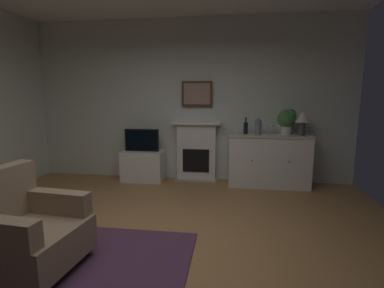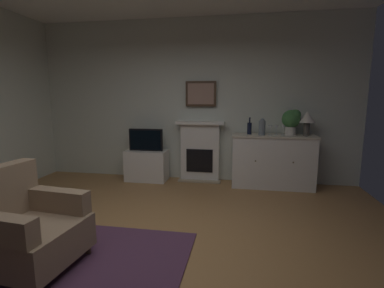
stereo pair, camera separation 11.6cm
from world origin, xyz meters
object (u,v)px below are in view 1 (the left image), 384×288
Objects in this scene: framed_picture at (197,94)px; wine_bottle at (246,128)px; armchair at (24,230)px; tv_cabinet at (143,166)px; table_lamp at (302,119)px; wine_glass_right at (279,127)px; potted_plant_small at (287,120)px; sideboard_cabinet at (269,160)px; fireplace_unit at (196,151)px; wine_glass_left at (266,128)px; tv_set at (142,140)px; vase_decorative at (258,127)px; wine_glass_center at (272,127)px.

wine_bottle is (0.87, -0.19, -0.58)m from framed_picture.
armchair is at bearing -111.02° from framed_picture.
framed_picture is at bearing 12.01° from tv_cabinet.
wine_glass_right is (-0.36, 0.03, -0.16)m from table_lamp.
potted_plant_small is (0.13, 0.01, 0.13)m from wine_glass_right.
sideboard_cabinet is at bearing -167.72° from wine_glass_right.
framed_picture is 1.90× the size of wine_bottle.
framed_picture reaches higher than wine_glass_right.
potted_plant_small is (-0.23, 0.05, -0.02)m from table_lamp.
framed_picture is (0.00, 0.05, 1.04)m from fireplace_unit.
framed_picture is 3.33× the size of wine_glass_left.
tv_set is (-0.98, -0.19, 0.21)m from fireplace_unit.
table_lamp is 4.14m from armchair.
wine_glass_right is at bearing 0.43° from tv_cabinet.
potted_plant_small is at bearing -4.85° from fireplace_unit.
framed_picture reaches higher than tv_set.
vase_decorative is at bearing -174.88° from wine_glass_left.
armchair is at bearing -136.52° from table_lamp.
wine_glass_left is 0.38m from potted_plant_small.
tv_cabinet is (-2.40, -0.02, -0.74)m from wine_glass_right.
tv_cabinet is 1.21× the size of tv_set.
sideboard_cabinet is 0.69m from wine_bottle.
wine_glass_left is 0.18× the size of armchair.
wine_bottle is (-0.92, 0.03, -0.17)m from table_lamp.
tv_set reaches higher than tv_cabinet.
armchair is at bearing -129.11° from vase_decorative.
table_lamp is 0.73m from vase_decorative.
table_lamp reaches higher than wine_glass_center.
potted_plant_small is at bearing 11.18° from vase_decorative.
wine_bottle reaches higher than armchair.
potted_plant_small reaches higher than vase_decorative.
wine_glass_right is 0.37m from vase_decorative.
framed_picture is at bearing 68.98° from armchair.
fireplace_unit reaches higher than sideboard_cabinet.
tv_cabinet is at bearing 179.62° from sideboard_cabinet.
wine_glass_left is (0.34, -0.07, 0.01)m from wine_bottle.
potted_plant_small reaches higher than tv_set.
vase_decorative reaches higher than wine_glass_left.
wine_glass_left is at bearing 49.36° from armchair.
wine_glass_left is at bearing -166.52° from potted_plant_small.
table_lamp reaches higher than vase_decorative.
wine_bottle is 0.22m from vase_decorative.
wine_glass_left is at bearing -1.39° from tv_cabinet.
armchair is at bearing -132.44° from wine_glass_right.
potted_plant_small is at bearing 46.31° from armchair.
wine_glass_right is at bearing 174.75° from table_lamp.
tv_set is (-0.00, -0.02, 0.48)m from tv_cabinet.
armchair is (-1.16, -3.02, -1.21)m from framed_picture.
framed_picture is 3.33× the size of wine_glass_right.
wine_bottle is at bearing 177.94° from table_lamp.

